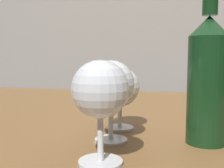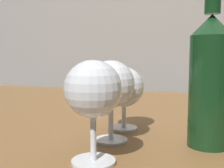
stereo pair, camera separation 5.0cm
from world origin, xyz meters
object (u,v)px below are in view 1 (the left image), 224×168
object	(u,v)px
wine_glass_cabernet	(100,92)
wine_bottle	(208,76)
wine_glass_pinot	(118,88)
wine_glass_white	(112,86)

from	to	relation	value
wine_glass_cabernet	wine_bottle	xyz separation A→B (m)	(0.16, 0.13, 0.02)
wine_glass_pinot	wine_glass_white	bearing A→B (deg)	-85.54
wine_glass_cabernet	wine_glass_white	world-z (taller)	wine_glass_cabernet
wine_glass_cabernet	wine_glass_white	size ratio (longest dim) A/B	1.02
wine_glass_cabernet	wine_glass_white	xyz separation A→B (m)	(-0.01, 0.10, -0.00)
wine_glass_cabernet	wine_glass_pinot	bearing A→B (deg)	93.71
wine_glass_white	wine_glass_pinot	xyz separation A→B (m)	(-0.01, 0.09, -0.01)
wine_glass_white	wine_glass_pinot	size ratio (longest dim) A/B	1.12
wine_glass_cabernet	wine_bottle	size ratio (longest dim) A/B	0.48
wine_glass_white	wine_glass_pinot	bearing A→B (deg)	94.46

